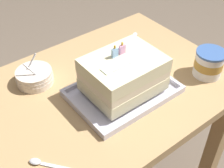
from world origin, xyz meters
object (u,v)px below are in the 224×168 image
at_px(foil_tray, 123,92).
at_px(serving_spoon_by_bowls, 42,163).
at_px(ice_cream_tub, 209,63).
at_px(birthday_cake, 123,74).
at_px(bowl_stack, 35,77).
at_px(serving_spoon_near_tray, 135,37).

distance_m(foil_tray, serving_spoon_by_bowls, 0.37).
height_order(foil_tray, ice_cream_tub, ice_cream_tub).
height_order(birthday_cake, bowl_stack, birthday_cake).
bearing_deg(serving_spoon_by_bowls, bowl_stack, 65.62).
distance_m(bowl_stack, serving_spoon_near_tray, 0.48).
height_order(ice_cream_tub, serving_spoon_near_tray, ice_cream_tub).
bearing_deg(serving_spoon_by_bowls, ice_cream_tub, -1.95).
bearing_deg(birthday_cake, ice_cream_tub, -19.22).
height_order(birthday_cake, serving_spoon_near_tray, birthday_cake).
bearing_deg(birthday_cake, serving_spoon_by_bowls, -166.46).
bearing_deg(ice_cream_tub, bowl_stack, 146.16).
height_order(ice_cream_tub, serving_spoon_by_bowls, ice_cream_tub).
height_order(foil_tray, serving_spoon_near_tray, foil_tray).
bearing_deg(bowl_stack, serving_spoon_by_bowls, -114.38).
xyz_separation_m(foil_tray, birthday_cake, (-0.00, 0.00, 0.08)).
height_order(serving_spoon_near_tray, serving_spoon_by_bowls, same).
height_order(foil_tray, birthday_cake, birthday_cake).
distance_m(ice_cream_tub, serving_spoon_near_tray, 0.36).
relative_size(bowl_stack, serving_spoon_by_bowls, 1.06).
bearing_deg(ice_cream_tub, serving_spoon_near_tray, 97.45).
height_order(bowl_stack, ice_cream_tub, bowl_stack).
bearing_deg(serving_spoon_by_bowls, birthday_cake, 13.54).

